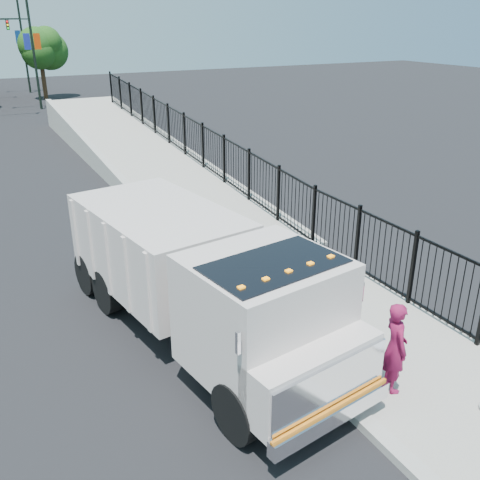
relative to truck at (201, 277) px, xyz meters
name	(u,v)px	position (x,y,z in m)	size (l,w,h in m)	color
ground	(281,346)	(1.38, -0.94, -1.53)	(120.00, 120.00, 0.00)	black
sidewalk	(419,369)	(3.30, -2.94, -1.47)	(3.55, 12.00, 0.12)	#9E998E
curb	(339,398)	(1.38, -2.94, -1.45)	(0.30, 12.00, 0.16)	#ADAAA3
ramp	(142,164)	(3.50, 15.06, -1.53)	(3.95, 24.00, 1.70)	#9E998E
iron_fence	(203,160)	(4.93, 11.06, -0.63)	(0.10, 28.00, 1.80)	black
truck	(201,277)	(0.00, 0.00, 0.00)	(3.71, 8.22, 2.72)	black
worker	(395,347)	(2.37, -3.15, -0.54)	(0.64, 0.42, 1.74)	maroon
light_pole_1	(29,48)	(1.58, 34.37, 2.84)	(3.78, 0.22, 8.00)	black
light_pole_3	(20,42)	(2.18, 44.74, 2.84)	(3.78, 0.22, 8.00)	black
tree_1	(40,50)	(3.09, 39.75, 2.43)	(2.85, 2.85, 5.42)	#382314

